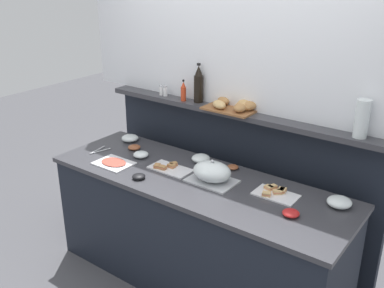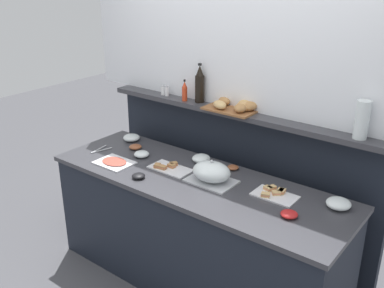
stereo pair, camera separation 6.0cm
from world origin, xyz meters
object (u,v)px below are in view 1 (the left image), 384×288
object	(u,v)px
sandwich_platter_side	(275,193)
serving_tongs	(98,151)
sandwich_platter_front	(169,168)
water_carafe	(362,119)
glass_bowl_large	(339,202)
condiment_bowl_cream	(139,176)
hot_sauce_bottle	(183,92)
glass_bowl_extra	(130,138)
cold_cuts_platter	(114,163)
bread_basket	(236,106)
condiment_bowl_red	(134,147)
salt_shaker	(161,90)
condiment_bowl_teal	(233,167)
serving_cloche	(212,172)
condiment_bowl_dark	(291,213)
glass_bowl_medium	(201,159)
pepper_shaker	(165,91)
glass_bowl_small	(141,155)
wine_bottle_dark	(199,85)

from	to	relation	value
sandwich_platter_side	serving_tongs	bearing A→B (deg)	-172.67
sandwich_platter_front	water_carafe	distance (m)	1.40
sandwich_platter_front	glass_bowl_large	xyz separation A→B (m)	(1.22, 0.22, 0.02)
condiment_bowl_cream	hot_sauce_bottle	xyz separation A→B (m)	(-0.13, 0.70, 0.45)
glass_bowl_large	condiment_bowl_cream	world-z (taller)	glass_bowl_large
glass_bowl_extra	hot_sauce_bottle	bearing A→B (deg)	26.01
cold_cuts_platter	bread_basket	size ratio (longest dim) A/B	0.69
glass_bowl_extra	bread_basket	xyz separation A→B (m)	(0.92, 0.23, 0.40)
condiment_bowl_red	bread_basket	size ratio (longest dim) A/B	0.25
hot_sauce_bottle	salt_shaker	distance (m)	0.26
condiment_bowl_teal	serving_cloche	bearing A→B (deg)	-91.54
glass_bowl_extra	serving_tongs	distance (m)	0.32
serving_cloche	glass_bowl_large	size ratio (longest dim) A/B	2.16
condiment_bowl_red	condiment_bowl_dark	xyz separation A→B (m)	(1.50, -0.20, 0.00)
sandwich_platter_side	glass_bowl_medium	xyz separation A→B (m)	(-0.71, 0.14, 0.01)
condiment_bowl_teal	pepper_shaker	bearing A→B (deg)	167.33
condiment_bowl_dark	water_carafe	world-z (taller)	water_carafe
sandwich_platter_front	condiment_bowl_dark	distance (m)	1.02
sandwich_platter_front	serving_tongs	distance (m)	0.69
hot_sauce_bottle	bread_basket	world-z (taller)	hot_sauce_bottle
serving_cloche	bread_basket	size ratio (longest dim) A/B	0.82
sandwich_platter_front	glass_bowl_medium	xyz separation A→B (m)	(0.11, 0.25, 0.02)
serving_cloche	condiment_bowl_cream	distance (m)	0.53
glass_bowl_large	glass_bowl_medium	distance (m)	1.11
condiment_bowl_red	condiment_bowl_cream	world-z (taller)	condiment_bowl_red
glass_bowl_extra	glass_bowl_small	bearing A→B (deg)	-32.68
pepper_shaker	glass_bowl_large	bearing A→B (deg)	-8.81
sandwich_platter_side	serving_tongs	xyz separation A→B (m)	(-1.51, -0.19, -0.01)
condiment_bowl_red	condiment_bowl_dark	bearing A→B (deg)	-7.59
glass_bowl_large	bread_basket	bearing A→B (deg)	164.63
condiment_bowl_cream	pepper_shaker	distance (m)	0.90
sandwich_platter_front	pepper_shaker	size ratio (longest dim) A/B	3.77
condiment_bowl_teal	condiment_bowl_dark	size ratio (longest dim) A/B	0.81
wine_bottle_dark	condiment_bowl_dark	bearing A→B (deg)	-26.97
glass_bowl_medium	glass_bowl_extra	distance (m)	0.75
sandwich_platter_front	bread_basket	world-z (taller)	bread_basket
wine_bottle_dark	salt_shaker	bearing A→B (deg)	-176.83
condiment_bowl_red	condiment_bowl_dark	world-z (taller)	same
glass_bowl_medium	serving_tongs	distance (m)	0.87
condiment_bowl_cream	salt_shaker	size ratio (longest dim) A/B	1.11
glass_bowl_medium	condiment_bowl_cream	xyz separation A→B (m)	(-0.19, -0.50, -0.01)
glass_bowl_small	salt_shaker	world-z (taller)	salt_shaker
glass_bowl_medium	hot_sauce_bottle	world-z (taller)	hot_sauce_bottle
water_carafe	condiment_bowl_dark	bearing A→B (deg)	-109.38
sandwich_platter_side	condiment_bowl_red	xyz separation A→B (m)	(-1.30, 0.01, 0.01)
sandwich_platter_side	salt_shaker	world-z (taller)	salt_shaker
sandwich_platter_front	salt_shaker	size ratio (longest dim) A/B	3.77
glass_bowl_small	condiment_bowl_cream	size ratio (longest dim) A/B	1.27
sandwich_platter_front	glass_bowl_medium	bearing A→B (deg)	66.50
glass_bowl_extra	salt_shaker	bearing A→B (deg)	52.90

